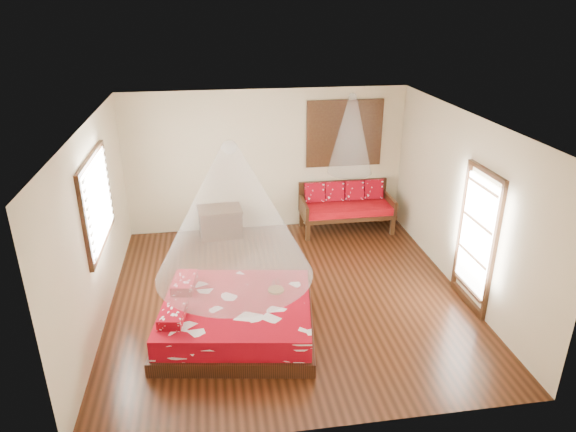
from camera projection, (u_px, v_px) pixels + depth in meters
name	position (u px, v px, depth m)	size (l,w,h in m)	color
room	(288.00, 215.00, 7.60)	(5.54, 5.54, 2.84)	black
bed	(236.00, 317.00, 7.16)	(2.39, 2.22, 0.64)	black
daybed	(346.00, 205.00, 10.32)	(1.83, 0.81, 0.96)	black
storage_chest	(220.00, 222.00, 10.12)	(0.89, 0.69, 0.58)	black
shutter_panel	(344.00, 133.00, 10.09)	(1.52, 0.06, 1.32)	black
window_left	(98.00, 201.00, 7.28)	(0.10, 1.74, 1.34)	black
glazed_door	(476.00, 240.00, 7.56)	(0.08, 1.02, 2.16)	black
wine_tray	(276.00, 288.00, 7.31)	(0.23, 0.23, 0.19)	brown
mosquito_net_main	(232.00, 212.00, 6.53)	(2.09, 2.09, 1.80)	white
mosquito_net_daybed	(351.00, 134.00, 9.62)	(0.86, 0.86, 1.50)	white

